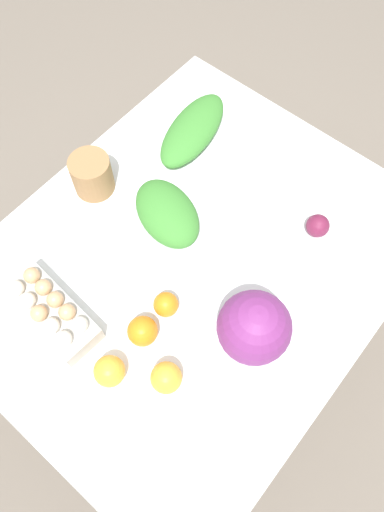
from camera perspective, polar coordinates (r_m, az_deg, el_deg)
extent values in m
plane|color=#70665B|center=(2.06, 0.00, -9.07)|extent=(8.00, 8.00, 0.00)
cube|color=silver|center=(1.42, 0.00, -0.63)|extent=(1.24, 1.02, 0.03)
cylinder|color=tan|center=(2.11, 0.49, 12.85)|extent=(0.06, 0.06, 0.68)
sphere|color=#7A2D75|center=(1.24, 7.12, -8.10)|extent=(0.19, 0.19, 0.19)
cube|color=#B7B7B2|center=(1.36, -15.78, -6.19)|extent=(0.14, 0.29, 0.06)
sphere|color=white|center=(1.29, -12.74, -7.69)|extent=(0.04, 0.04, 0.04)
sphere|color=tan|center=(1.30, -14.08, -6.24)|extent=(0.04, 0.04, 0.04)
sphere|color=tan|center=(1.32, -15.38, -4.83)|extent=(0.04, 0.04, 0.04)
sphere|color=tan|center=(1.35, -16.63, -3.46)|extent=(0.04, 0.04, 0.04)
sphere|color=tan|center=(1.37, -17.83, -2.13)|extent=(0.04, 0.04, 0.04)
sphere|color=white|center=(1.28, -14.49, -9.19)|extent=(0.04, 0.04, 0.04)
sphere|color=white|center=(1.30, -15.81, -7.71)|extent=(0.04, 0.04, 0.04)
sphere|color=tan|center=(1.32, -17.08, -6.27)|extent=(0.04, 0.04, 0.04)
sphere|color=white|center=(1.34, -18.31, -4.88)|extent=(0.04, 0.04, 0.04)
sphere|color=white|center=(1.37, -19.49, -3.52)|extent=(0.04, 0.04, 0.04)
cylinder|color=#997047|center=(1.51, -11.35, 9.10)|extent=(0.12, 0.12, 0.12)
ellipsoid|color=#3D8433|center=(1.42, -2.86, 4.91)|extent=(0.23, 0.28, 0.09)
ellipsoid|color=#3D8433|center=(1.62, 0.07, 14.21)|extent=(0.35, 0.20, 0.07)
sphere|color=maroon|center=(1.46, 14.18, 3.37)|extent=(0.07, 0.07, 0.07)
sphere|color=#F9A833|center=(1.25, -2.96, -13.71)|extent=(0.08, 0.08, 0.08)
sphere|color=orange|center=(1.32, -3.00, -5.56)|extent=(0.07, 0.07, 0.07)
sphere|color=#F9A833|center=(1.27, -9.42, -12.85)|extent=(0.08, 0.08, 0.08)
sphere|color=orange|center=(1.29, -5.68, -8.53)|extent=(0.08, 0.08, 0.08)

